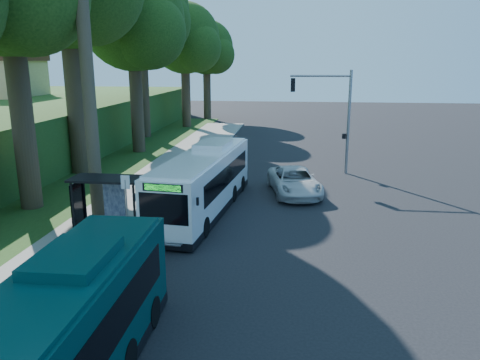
# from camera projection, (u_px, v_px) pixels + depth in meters

# --- Properties ---
(ground) EXTENTS (140.00, 140.00, 0.00)m
(ground) POSITION_uv_depth(u_px,v_px,m) (268.00, 217.00, 23.35)
(ground) COLOR black
(ground) RESTS_ON ground
(sidewalk) EXTENTS (4.50, 70.00, 0.12)m
(sidewalk) POSITION_uv_depth(u_px,v_px,m) (127.00, 210.00, 24.16)
(sidewalk) COLOR gray
(sidewalk) RESTS_ON ground
(red_curb) EXTENTS (0.25, 30.00, 0.13)m
(red_curb) POSITION_uv_depth(u_px,v_px,m) (146.00, 241.00, 20.05)
(red_curb) COLOR maroon
(red_curb) RESTS_ON ground
(grass_verge) EXTENTS (8.00, 70.00, 0.06)m
(grass_verge) POSITION_uv_depth(u_px,v_px,m) (68.00, 183.00, 29.62)
(grass_verge) COLOR #234719
(grass_verge) RESTS_ON ground
(bus_shelter) EXTENTS (3.20, 1.51, 2.55)m
(bus_shelter) POSITION_uv_depth(u_px,v_px,m) (104.00, 193.00, 20.97)
(bus_shelter) COLOR black
(bus_shelter) RESTS_ON ground
(stop_sign_pole) EXTENTS (0.35, 0.06, 3.17)m
(stop_sign_pole) POSITION_uv_depth(u_px,v_px,m) (127.00, 202.00, 18.63)
(stop_sign_pole) COLOR gray
(stop_sign_pole) RESTS_ON ground
(traffic_signal_pole) EXTENTS (4.10, 0.30, 7.00)m
(traffic_signal_pole) POSITION_uv_depth(u_px,v_px,m) (334.00, 109.00, 31.47)
(traffic_signal_pole) COLOR gray
(traffic_signal_pole) RESTS_ON ground
(tree_2) EXTENTS (8.82, 8.40, 15.12)m
(tree_2) POSITION_uv_depth(u_px,v_px,m) (134.00, 24.00, 37.50)
(tree_2) COLOR #382B1E
(tree_2) RESTS_ON ground
(tree_3) EXTENTS (10.08, 9.60, 17.28)m
(tree_3) POSITION_uv_depth(u_px,v_px,m) (141.00, 14.00, 45.06)
(tree_3) COLOR #382B1E
(tree_3) RESTS_ON ground
(tree_4) EXTENTS (8.40, 8.00, 14.14)m
(tree_4) POSITION_uv_depth(u_px,v_px,m) (185.00, 42.00, 53.04)
(tree_4) COLOR #382B1E
(tree_4) RESTS_ON ground
(tree_5) EXTENTS (7.35, 7.00, 12.86)m
(tree_5) POSITION_uv_depth(u_px,v_px,m) (207.00, 50.00, 60.82)
(tree_5) COLOR #382B1E
(tree_5) RESTS_ON ground
(white_bus) EXTENTS (3.45, 11.26, 3.30)m
(white_bus) POSITION_uv_depth(u_px,v_px,m) (204.00, 180.00, 23.93)
(white_bus) COLOR white
(white_bus) RESTS_ON ground
(pickup) EXTENTS (3.57, 5.86, 1.52)m
(pickup) POSITION_uv_depth(u_px,v_px,m) (294.00, 181.00, 27.21)
(pickup) COLOR silver
(pickup) RESTS_ON ground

